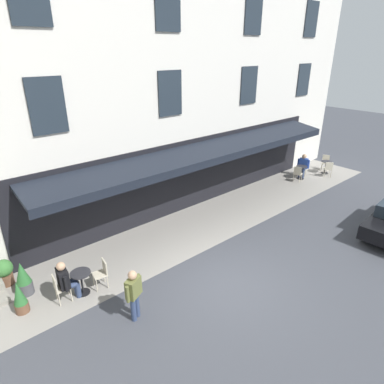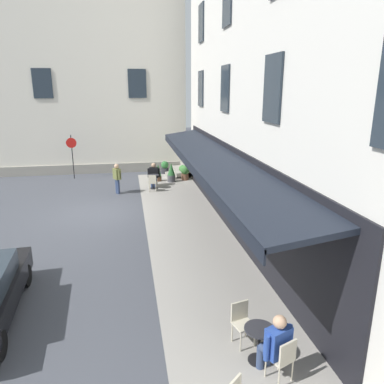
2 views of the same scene
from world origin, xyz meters
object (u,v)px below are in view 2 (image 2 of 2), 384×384
Objects in this scene: cafe_chair_cream_back_row at (153,182)px; seated_companion_in_blue at (275,343)px; cafe_table_streetside at (259,340)px; no_parking_sign at (72,149)px; seated_patron_in_black at (154,174)px; potted_plant_under_sign at (158,173)px; potted_plant_entrance_left at (171,173)px; potted_plant_mid_terrace at (185,172)px; walking_pedestrian_in_olive at (117,176)px; cafe_chair_cream_facing_street at (154,176)px; potted_plant_entrance_right at (165,167)px; cafe_table_mid_terrace at (154,180)px; cafe_chair_cream_kerbside at (283,357)px; cafe_chair_cream_corner_right at (242,319)px; potted_plant_by_steps at (182,171)px.

seated_companion_in_blue is at bearing -174.23° from cafe_chair_cream_back_row.
no_parking_sign is (16.50, 5.60, 1.30)m from cafe_table_streetside.
cafe_chair_cream_back_row is 1.06m from seated_patron_in_black.
seated_patron_in_black is 1.30× the size of potted_plant_under_sign.
no_parking_sign reaches higher than seated_companion_in_blue.
potted_plant_mid_terrace is at bearing -68.96° from potted_plant_entrance_left.
cafe_table_streetside is at bearing -166.88° from walking_pedestrian_in_olive.
seated_companion_in_blue reaches higher than cafe_chair_cream_facing_street.
potted_plant_entrance_right is at bearing 3.44° from potted_plant_entrance_left.
cafe_chair_cream_facing_street is 14.06m from cafe_table_streetside.
potted_plant_entrance_left is 2.31m from potted_plant_entrance_right.
potted_plant_under_sign is (-1.49, -4.92, -1.30)m from no_parking_sign.
seated_companion_in_blue is (-14.19, -1.19, 0.00)m from seated_patron_in_black.
cafe_table_mid_terrace is 14.04m from cafe_chair_cream_kerbside.
potted_plant_under_sign is (15.59, 0.92, -0.06)m from cafe_chair_cream_kerbside.
cafe_chair_cream_corner_right is at bearing -175.26° from cafe_chair_cream_back_row.
cafe_chair_cream_facing_street is at bearing 4.10° from cafe_table_streetside.
cafe_chair_cream_kerbside is (-0.58, -0.24, 0.06)m from cafe_table_streetside.
walking_pedestrian_in_olive is at bearing 120.87° from potted_plant_mid_terrace.
seated_patron_in_black reaches higher than potted_plant_entrance_left.
no_parking_sign is at bearing 73.12° from potted_plant_under_sign.
cafe_chair_cream_corner_right is at bearing -175.94° from cafe_table_mid_terrace.
cafe_chair_cream_back_row reaches higher than potted_plant_by_steps.
potted_plant_entrance_left is 0.92m from potted_plant_mid_terrace.
potted_plant_by_steps is at bearing -137.59° from potted_plant_entrance_right.
no_parking_sign reaches higher than cafe_table_streetside.
cafe_chair_cream_kerbside is 1.05× the size of potted_plant_mid_terrace.
cafe_chair_cream_corner_right is 0.90× the size of potted_plant_under_sign.
seated_companion_in_blue is at bearing -175.38° from cafe_chair_cream_facing_street.
potted_plant_mid_terrace is at bearing -102.74° from no_parking_sign.
no_parking_sign is 3.70× the size of potted_plant_by_steps.
potted_plant_under_sign reaches higher than cafe_chair_cream_kerbside.
potted_plant_by_steps is (3.22, -3.84, -0.55)m from walking_pedestrian_in_olive.
potted_plant_entrance_left reaches higher than cafe_table_streetside.
walking_pedestrian_in_olive is 1.80× the size of potted_plant_mid_terrace.
seated_companion_in_blue reaches higher than potted_plant_by_steps.
no_parking_sign reaches higher than walking_pedestrian_in_olive.
cafe_chair_cream_corner_right is 12.43m from walking_pedestrian_in_olive.
cafe_chair_cream_facing_street is (1.25, -0.16, 0.00)m from cafe_chair_cream_back_row.
no_parking_sign is 2.58× the size of potted_plant_under_sign.
cafe_chair_cream_kerbside is 0.26m from seated_companion_in_blue.
potted_plant_entrance_left is (0.68, -1.05, -0.01)m from cafe_chair_cream_facing_street.
cafe_chair_cream_facing_street is 1.04m from potted_plant_under_sign.
cafe_chair_cream_back_row is 1.17× the size of potted_plant_entrance_right.
potted_plant_mid_terrace reaches higher than cafe_table_mid_terrace.
cafe_chair_cream_back_row is 1.83m from walking_pedestrian_in_olive.
potted_plant_mid_terrace is at bearing -2.74° from seated_companion_in_blue.
cafe_chair_cream_kerbside is (-1.19, -0.40, 0.00)m from cafe_chair_cream_corner_right.
cafe_chair_cream_back_row is at bearing 147.82° from potted_plant_entrance_left.
cafe_chair_cream_back_row is at bearing -88.38° from walking_pedestrian_in_olive.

